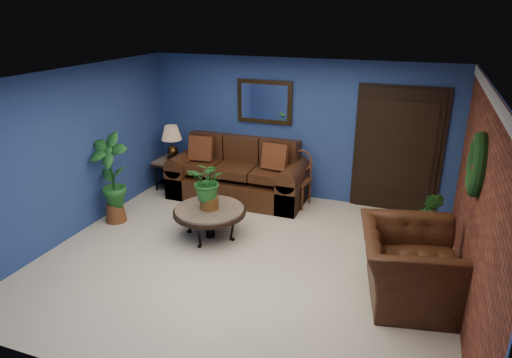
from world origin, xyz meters
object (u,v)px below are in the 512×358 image
(sofa, at_px, (240,178))
(side_chair, at_px, (299,175))
(coffee_table, at_px, (210,212))
(armchair, at_px, (410,266))
(end_table, at_px, (174,166))
(table_lamp, at_px, (172,139))

(sofa, bearing_deg, side_chair, 1.52)
(coffee_table, xyz_separation_m, armchair, (2.91, -0.58, 0.02))
(end_table, relative_size, table_lamp, 1.00)
(end_table, relative_size, side_chair, 0.65)
(sofa, relative_size, side_chair, 2.50)
(end_table, relative_size, armchair, 0.48)
(coffee_table, distance_m, end_table, 2.22)
(end_table, bearing_deg, armchair, -26.14)
(sofa, height_order, end_table, sofa)
(coffee_table, bearing_deg, sofa, 96.39)
(sofa, distance_m, side_chair, 1.13)
(table_lamp, relative_size, armchair, 0.48)
(end_table, xyz_separation_m, table_lamp, (0.00, 0.00, 0.55))
(side_chair, bearing_deg, end_table, -171.43)
(sofa, height_order, coffee_table, sofa)
(sofa, xyz_separation_m, coffee_table, (0.18, -1.64, 0.05))
(coffee_table, distance_m, side_chair, 1.92)
(coffee_table, distance_m, armchair, 2.97)
(table_lamp, distance_m, armchair, 4.99)
(sofa, height_order, table_lamp, table_lamp)
(armchair, bearing_deg, table_lamp, 52.69)
(armchair, bearing_deg, sofa, 43.10)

